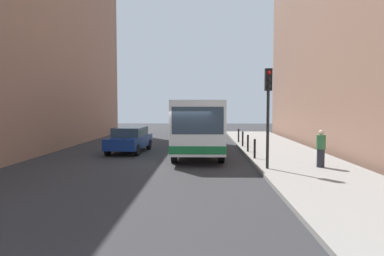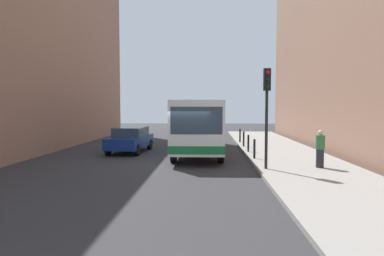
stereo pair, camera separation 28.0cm
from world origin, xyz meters
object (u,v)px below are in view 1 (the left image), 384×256
at_px(bollard_farthest, 239,136).
at_px(bollard_near, 255,149).
at_px(bus, 198,123).
at_px(pedestrian_near_signal, 321,149).
at_px(bollard_mid, 248,143).
at_px(bollard_far, 243,139).
at_px(traffic_light, 268,99).
at_px(car_beside_bus, 130,139).

bearing_deg(bollard_farthest, bollard_near, -90.00).
distance_m(bus, pedestrian_near_signal, 7.97).
bearing_deg(bollard_farthest, bollard_mid, -90.00).
xyz_separation_m(bollard_mid, bollard_far, (0.00, 2.62, 0.00)).
relative_size(traffic_light, bollard_mid, 4.32).
height_order(bollard_near, bollard_mid, same).
xyz_separation_m(traffic_light, bollard_mid, (-0.10, 5.50, -2.38)).
bearing_deg(car_beside_bus, bollard_near, 158.76).
distance_m(traffic_light, pedestrian_near_signal, 3.13).
bearing_deg(car_beside_bus, bollard_mid, 178.78).
height_order(bollard_far, bollard_farthest, same).
bearing_deg(car_beside_bus, bus, -173.11).
height_order(bus, bollard_mid, bus).
relative_size(traffic_light, bollard_near, 4.32).
distance_m(traffic_light, bollard_mid, 6.00).
relative_size(bollard_mid, bollard_farthest, 1.00).
bearing_deg(traffic_light, bollard_near, 91.99).
height_order(traffic_light, bollard_mid, traffic_light).
height_order(traffic_light, bollard_farthest, traffic_light).
xyz_separation_m(bollard_far, bollard_farthest, (0.00, 2.62, 0.00)).
height_order(traffic_light, bollard_near, traffic_light).
height_order(bollard_mid, bollard_far, same).
bearing_deg(pedestrian_near_signal, bollard_near, 0.58).
relative_size(bollard_near, bollard_mid, 1.00).
bearing_deg(pedestrian_near_signal, bus, -2.01).
xyz_separation_m(car_beside_bus, bollard_far, (6.91, 2.00, -0.16)).
bearing_deg(bollard_farthest, car_beside_bus, -146.19).
distance_m(bus, car_beside_bus, 4.17).
bearing_deg(car_beside_bus, bollard_farthest, -142.26).
height_order(bollard_mid, bollard_farthest, same).
distance_m(bus, traffic_light, 7.11).
distance_m(bollard_farthest, pedestrian_near_signal, 10.63).
distance_m(car_beside_bus, bollard_far, 7.19).
height_order(bus, pedestrian_near_signal, bus).
distance_m(bollard_near, bollard_farthest, 7.87).
height_order(bus, bollard_far, bus).
distance_m(bollard_mid, bollard_farthest, 5.25).
distance_m(car_beside_bus, traffic_light, 9.57).
bearing_deg(bollard_far, bus, -147.86).
bearing_deg(bollard_far, bollard_farthest, 90.00).
bearing_deg(traffic_light, bollard_mid, 91.04).
height_order(car_beside_bus, traffic_light, traffic_light).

